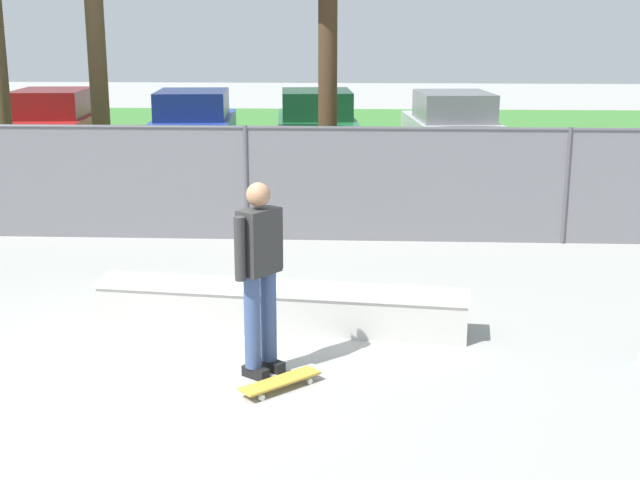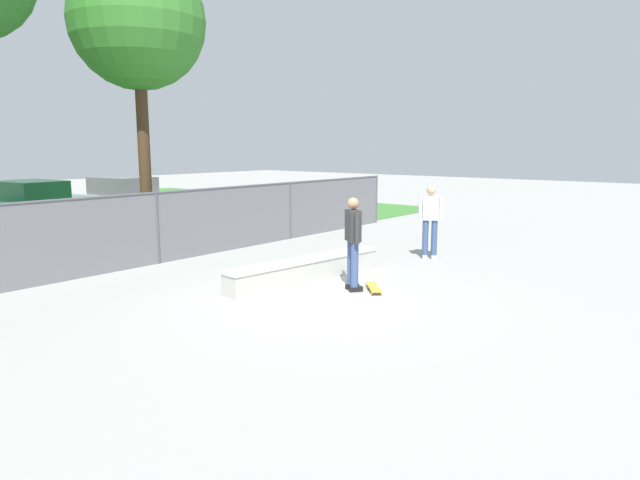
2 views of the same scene
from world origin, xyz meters
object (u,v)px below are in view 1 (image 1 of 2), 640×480
Objects in this scene: car_silver at (452,127)px; concrete_ledge at (280,307)px; car_blue at (194,125)px; skateboarder at (260,270)px; car_red at (54,124)px; car_green at (316,125)px; skateboard at (280,381)px.

concrete_ledge is at bearing -104.37° from car_silver.
car_silver is (2.92, 11.41, 0.60)m from concrete_ledge.
concrete_ledge is at bearing -74.65° from car_blue.
concrete_ledge is 2.22× the size of skateboarder.
skateboarder is at bearing -63.20° from car_red.
car_blue is at bearing 103.69° from skateboarder.
car_blue and car_silver have the same top height.
skateboarder is at bearing -103.27° from car_silver.
skateboarder is (-0.06, -1.23, 0.77)m from concrete_ledge.
car_blue is 1.00× the size of car_green.
car_blue is at bearing 178.82° from car_silver.
car_silver reaches higher than skateboard.
concrete_ledge is at bearing 95.51° from skateboard.
skateboard is (0.21, -0.35, -0.94)m from skateboarder.
car_red is 1.00× the size of car_green.
concrete_ledge is 5.62× the size of skateboard.
car_silver reaches higher than concrete_ledge.
car_red is at bearing 116.80° from skateboarder.
skateboard is at bearing -102.04° from car_silver.
car_red is 1.00× the size of car_blue.
skateboarder is 0.42× the size of car_green.
car_green is at bearing 4.65° from car_blue.
skateboard is at bearing -75.80° from car_blue.
car_silver is (2.77, 12.99, 0.77)m from skateboard.
skateboarder is 14.47m from car_red.
car_silver is at bearing -1.18° from car_blue.
concrete_ledge is at bearing -60.61° from car_red.
car_silver is at bearing -1.67° from car_red.
skateboarder is 13.14m from car_blue.
skateboarder is at bearing -76.31° from car_blue.
car_red is 6.32m from car_green.
car_green is at bearing 90.89° from skateboarder.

